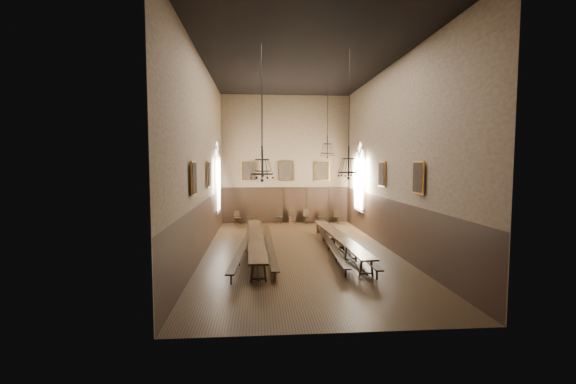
{
  "coord_description": "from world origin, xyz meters",
  "views": [
    {
      "loc": [
        -1.95,
        -18.27,
        4.3
      ],
      "look_at": [
        -0.41,
        1.5,
        2.77
      ],
      "focal_mm": 24.0,
      "sensor_mm": 36.0,
      "label": 1
    }
  ],
  "objects": [
    {
      "name": "ceiling",
      "position": [
        0.0,
        0.0,
        9.01
      ],
      "size": [
        9.0,
        18.0,
        0.02
      ],
      "primitive_type": "cube",
      "color": "black",
      "rests_on": "ground"
    },
    {
      "name": "portrait_back_2",
      "position": [
        2.6,
        8.88,
        3.7
      ],
      "size": [
        1.1,
        0.12,
        1.4
      ],
      "color": "#B1762A",
      "rests_on": "wall_back"
    },
    {
      "name": "wainscot_panelling",
      "position": [
        0.0,
        0.0,
        1.25
      ],
      "size": [
        9.0,
        18.0,
        2.5
      ],
      "primitive_type": null,
      "color": "black",
      "rests_on": "floor"
    },
    {
      "name": "bench_left_inner",
      "position": [
        -1.41,
        0.01,
        0.29
      ],
      "size": [
        0.41,
        9.96,
        0.45
      ],
      "rotation": [
        0.0,
        0.0,
        0.01
      ],
      "color": "black",
      "rests_on": "floor"
    },
    {
      "name": "portrait_left_1",
      "position": [
        -4.38,
        -3.5,
        3.7
      ],
      "size": [
        0.12,
        1.0,
        1.3
      ],
      "color": "#B1762A",
      "rests_on": "wall_left"
    },
    {
      "name": "bench_right_outer",
      "position": [
        2.54,
        -0.1,
        0.29
      ],
      "size": [
        0.65,
        10.04,
        0.45
      ],
      "rotation": [
        0.0,
        0.0,
        -0.03
      ],
      "color": "black",
      "rests_on": "floor"
    },
    {
      "name": "chair_6",
      "position": [
        2.49,
        8.47,
        0.29
      ],
      "size": [
        0.46,
        0.46,
        0.96
      ],
      "rotation": [
        0.0,
        0.0,
        -0.08
      ],
      "color": "black",
      "rests_on": "floor"
    },
    {
      "name": "chandelier_front_left",
      "position": [
        -1.79,
        -2.61,
        4.14
      ],
      "size": [
        0.93,
        0.93,
        5.35
      ],
      "color": "black",
      "rests_on": "ceiling"
    },
    {
      "name": "wall_back",
      "position": [
        0.0,
        9.01,
        4.5
      ],
      "size": [
        9.0,
        0.02,
        9.0
      ],
      "primitive_type": "cube",
      "color": "#826C50",
      "rests_on": "ground"
    },
    {
      "name": "portrait_right_0",
      "position": [
        4.38,
        1.0,
        3.7
      ],
      "size": [
        0.12,
        1.0,
        1.3
      ],
      "color": "#B1762A",
      "rests_on": "wall_right"
    },
    {
      "name": "portrait_right_1",
      "position": [
        4.38,
        -3.5,
        3.7
      ],
      "size": [
        0.12,
        1.0,
        1.3
      ],
      "color": "#B1762A",
      "rests_on": "wall_right"
    },
    {
      "name": "chair_5",
      "position": [
        1.49,
        8.49,
        0.31
      ],
      "size": [
        0.57,
        0.57,
        1.02
      ],
      "rotation": [
        0.0,
        0.0,
        0.31
      ],
      "color": "black",
      "rests_on": "floor"
    },
    {
      "name": "bench_left_outer",
      "position": [
        -2.6,
        0.06,
        0.31
      ],
      "size": [
        1.02,
        10.76,
        0.48
      ],
      "rotation": [
        0.0,
        0.0,
        -0.07
      ],
      "color": "black",
      "rests_on": "floor"
    },
    {
      "name": "portrait_left_0",
      "position": [
        -4.38,
        1.0,
        3.7
      ],
      "size": [
        0.12,
        1.0,
        1.3
      ],
      "color": "#B1762A",
      "rests_on": "wall_left"
    },
    {
      "name": "table_left",
      "position": [
        -2.06,
        -0.06,
        0.4
      ],
      "size": [
        0.95,
        10.28,
        0.8
      ],
      "rotation": [
        0.0,
        0.0,
        0.02
      ],
      "color": "black",
      "rests_on": "floor"
    },
    {
      "name": "portrait_back_1",
      "position": [
        0.0,
        8.88,
        3.7
      ],
      "size": [
        1.1,
        0.12,
        1.4
      ],
      "color": "#B1762A",
      "rests_on": "wall_back"
    },
    {
      "name": "wall_front",
      "position": [
        0.0,
        -9.01,
        4.5
      ],
      "size": [
        9.0,
        0.02,
        9.0
      ],
      "primitive_type": "cube",
      "color": "#826C50",
      "rests_on": "ground"
    },
    {
      "name": "chandelier_front_right",
      "position": [
        1.87,
        -2.21,
        4.21
      ],
      "size": [
        0.9,
        0.9,
        5.28
      ],
      "color": "black",
      "rests_on": "ceiling"
    },
    {
      "name": "portrait_back_0",
      "position": [
        -2.6,
        8.88,
        3.7
      ],
      "size": [
        1.1,
        0.12,
        1.4
      ],
      "color": "#B1762A",
      "rests_on": "wall_back"
    },
    {
      "name": "chair_1",
      "position": [
        -2.49,
        8.58,
        0.31
      ],
      "size": [
        0.48,
        0.48,
        1.03
      ],
      "rotation": [
        0.0,
        0.0,
        -0.06
      ],
      "color": "black",
      "rests_on": "floor"
    },
    {
      "name": "floor",
      "position": [
        0.0,
        0.0,
        -0.01
      ],
      "size": [
        9.0,
        18.0,
        0.02
      ],
      "primitive_type": "cube",
      "color": "black",
      "rests_on": "ground"
    },
    {
      "name": "chair_3",
      "position": [
        -0.52,
        8.55,
        0.29
      ],
      "size": [
        0.55,
        0.55,
        0.97
      ],
      "rotation": [
        0.0,
        0.0,
        -0.34
      ],
      "color": "black",
      "rests_on": "floor"
    },
    {
      "name": "chair_4",
      "position": [
        0.44,
        8.47,
        0.28
      ],
      "size": [
        0.42,
        0.42,
        0.94
      ],
      "rotation": [
        0.0,
        0.0,
        0.01
      ],
      "color": "black",
      "rests_on": "floor"
    },
    {
      "name": "window_left",
      "position": [
        -4.43,
        5.5,
        3.4
      ],
      "size": [
        0.2,
        2.2,
        4.6
      ],
      "primitive_type": null,
      "color": "white",
      "rests_on": "wall_left"
    },
    {
      "name": "bench_right_inner",
      "position": [
        1.5,
        0.11,
        0.28
      ],
      "size": [
        0.74,
        9.77,
        0.44
      ],
      "rotation": [
        0.0,
        0.0,
        -0.05
      ],
      "color": "black",
      "rests_on": "floor"
    },
    {
      "name": "wall_left",
      "position": [
        -4.51,
        0.0,
        4.5
      ],
      "size": [
        0.02,
        18.0,
        9.0
      ],
      "primitive_type": "cube",
      "color": "#826C50",
      "rests_on": "ground"
    },
    {
      "name": "chandelier_back_left",
      "position": [
        -1.69,
        2.87,
        4.14
      ],
      "size": [
        0.95,
        0.95,
        5.35
      ],
      "color": "black",
      "rests_on": "ceiling"
    },
    {
      "name": "chair_0",
      "position": [
        -3.41,
        8.48,
        0.28
      ],
      "size": [
        0.52,
        0.53,
        0.93
      ],
      "rotation": [
        0.0,
        0.0,
        0.34
      ],
      "color": "black",
      "rests_on": "floor"
    },
    {
      "name": "wall_right",
      "position": [
        4.51,
        0.0,
        4.5
      ],
      "size": [
        0.02,
        18.0,
        9.0
      ],
      "primitive_type": "cube",
      "color": "#826C50",
      "rests_on": "ground"
    },
    {
      "name": "table_right",
      "position": [
        1.95,
        0.05,
        0.38
      ],
      "size": [
        0.99,
        9.72,
        0.76
      ],
      "rotation": [
        0.0,
        0.0,
        0.03
      ],
      "color": "black",
      "rests_on": "floor"
    },
    {
      "name": "chandelier_back_right",
      "position": [
        1.76,
        2.17,
        5.11
      ],
      "size": [
        0.77,
        0.77,
        4.35
      ],
      "color": "black",
      "rests_on": "ceiling"
    },
    {
      "name": "chair_7",
      "position": [
        3.59,
        8.54,
        0.27
      ],
      "size": [
        0.49,
        0.49,
        0.91
      ],
      "rotation": [
        0.0,
        0.0,
        -0.27
      ],
      "color": "black",
      "rests_on": "floor"
    },
    {
      "name": "window_right",
      "position": [
        4.43,
        5.5,
        3.4
      ],
      "size": [
        0.2,
        2.2,
        4.6
      ],
      "primitive_type": null,
      "color": "white",
      "rests_on": "wall_right"
    }
  ]
}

